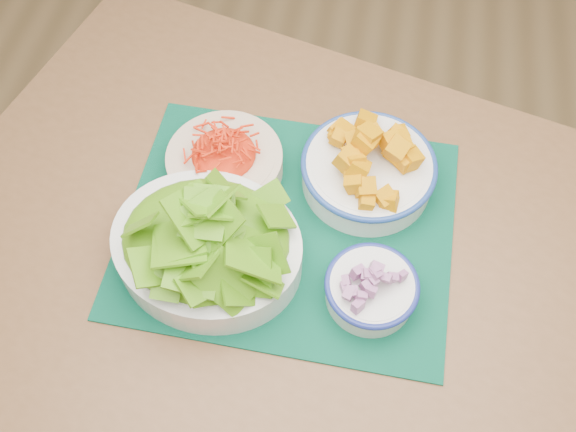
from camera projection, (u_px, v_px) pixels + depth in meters
The scene contains 7 objects.
ground at pixel (330, 338), 1.73m from camera, with size 4.00×4.00×0.00m, color #A78351.
table at pixel (324, 290), 1.08m from camera, with size 1.50×1.19×0.75m.
placemat at pixel (288, 226), 1.04m from camera, with size 0.53×0.43×0.00m, color #003022.
carrot_bowl at pixel (224, 158), 1.06m from camera, with size 0.22×0.22×0.08m.
squash_bowl at pixel (369, 163), 1.04m from camera, with size 0.23×0.23×0.11m.
lettuce_bowl at pixel (205, 238), 0.95m from camera, with size 0.33×0.30×0.15m.
onion_bowl at pixel (372, 287), 0.94m from camera, with size 0.17×0.17×0.07m.
Camera 1 is at (-0.01, -0.63, 1.65)m, focal length 40.00 mm.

